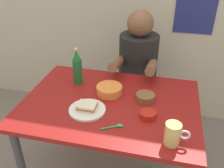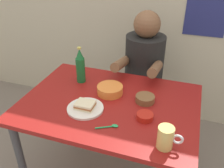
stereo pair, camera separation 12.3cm
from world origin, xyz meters
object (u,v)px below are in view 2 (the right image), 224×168
at_px(beer_bottle, 80,66).
at_px(soup_bowl_orange, 110,89).
at_px(person_seated, 144,60).
at_px(plate_orange, 85,108).
at_px(stool, 141,102).
at_px(dining_table, 110,113).
at_px(beer_mug, 166,138).
at_px(sandwich, 85,105).

bearing_deg(beer_bottle, soup_bowl_orange, -19.25).
xyz_separation_m(person_seated, plate_orange, (-0.20, -0.75, -0.02)).
bearing_deg(stool, person_seated, -90.00).
height_order(stool, plate_orange, plate_orange).
relative_size(beer_bottle, soup_bowl_orange, 1.54).
distance_m(dining_table, beer_mug, 0.51).
bearing_deg(person_seated, soup_bowl_orange, -102.23).
bearing_deg(dining_table, plate_orange, -130.89).
relative_size(dining_table, beer_mug, 8.73).
xyz_separation_m(beer_mug, beer_bottle, (-0.67, 0.46, 0.06)).
distance_m(sandwich, soup_bowl_orange, 0.23).
bearing_deg(plate_orange, person_seated, 75.30).
bearing_deg(beer_mug, dining_table, 143.72).
bearing_deg(person_seated, sandwich, -104.70).
xyz_separation_m(dining_table, beer_mug, (0.39, -0.29, 0.15)).
relative_size(stool, beer_bottle, 1.72).
relative_size(dining_table, sandwich, 10.00).
xyz_separation_m(dining_table, beer_bottle, (-0.28, 0.18, 0.21)).
relative_size(plate_orange, soup_bowl_orange, 1.29).
distance_m(dining_table, person_seated, 0.64).
bearing_deg(plate_orange, soup_bowl_orange, 69.55).
distance_m(stool, soup_bowl_orange, 0.69).
bearing_deg(person_seated, stool, 90.00).
bearing_deg(stool, dining_table, -97.78).
bearing_deg(beer_mug, soup_bowl_orange, 137.89).
xyz_separation_m(dining_table, plate_orange, (-0.11, -0.13, 0.10)).
height_order(dining_table, plate_orange, plate_orange).
bearing_deg(plate_orange, beer_mug, -17.69).
distance_m(plate_orange, beer_bottle, 0.37).
relative_size(plate_orange, beer_bottle, 0.84).
distance_m(plate_orange, soup_bowl_orange, 0.23).
distance_m(dining_table, plate_orange, 0.19).
xyz_separation_m(person_seated, soup_bowl_orange, (-0.11, -0.53, 0.01)).
bearing_deg(stool, soup_bowl_orange, -101.98).
bearing_deg(plate_orange, beer_bottle, 118.84).
height_order(dining_table, beer_mug, beer_mug).
bearing_deg(stool, beer_bottle, -128.82).
distance_m(stool, plate_orange, 0.88).
bearing_deg(dining_table, person_seated, 82.08).
relative_size(dining_table, beer_bottle, 4.20).
xyz_separation_m(beer_mug, soup_bowl_orange, (-0.42, 0.38, -0.03)).
distance_m(stool, beer_bottle, 0.77).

